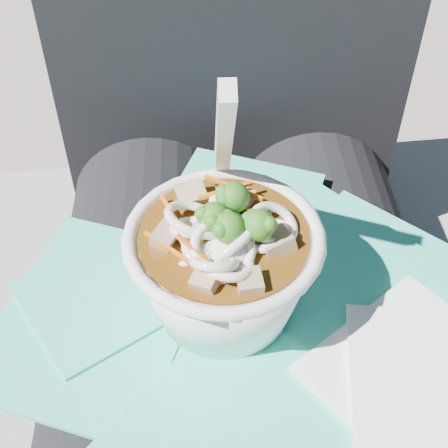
{
  "coord_description": "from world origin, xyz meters",
  "views": [
    {
      "loc": [
        -0.03,
        -0.27,
        0.96
      ],
      "look_at": [
        -0.02,
        0.0,
        0.68
      ],
      "focal_mm": 50.0,
      "sensor_mm": 36.0,
      "label": 1
    }
  ],
  "objects_px": {
    "stone_ledge": "(234,396)",
    "plastic_bag": "(253,322)",
    "lap": "(249,380)",
    "person_body": "(242,272)",
    "udon_bowl": "(224,261)"
  },
  "relations": [
    {
      "from": "stone_ledge",
      "to": "plastic_bag",
      "type": "xyz_separation_m",
      "value": [
        -0.0,
        -0.16,
        0.38
      ]
    },
    {
      "from": "lap",
      "to": "plastic_bag",
      "type": "height_order",
      "value": "plastic_bag"
    },
    {
      "from": "person_body",
      "to": "udon_bowl",
      "type": "distance_m",
      "value": 0.15
    },
    {
      "from": "lap",
      "to": "plastic_bag",
      "type": "xyz_separation_m",
      "value": [
        -0.0,
        -0.01,
        0.09
      ]
    },
    {
      "from": "stone_ledge",
      "to": "lap",
      "type": "distance_m",
      "value": 0.33
    },
    {
      "from": "stone_ledge",
      "to": "udon_bowl",
      "type": "relative_size",
      "value": 5.39
    },
    {
      "from": "plastic_bag",
      "to": "lap",
      "type": "bearing_deg",
      "value": 88.26
    },
    {
      "from": "stone_ledge",
      "to": "plastic_bag",
      "type": "bearing_deg",
      "value": -90.08
    },
    {
      "from": "stone_ledge",
      "to": "plastic_bag",
      "type": "height_order",
      "value": "plastic_bag"
    },
    {
      "from": "stone_ledge",
      "to": "person_body",
      "type": "height_order",
      "value": "person_body"
    },
    {
      "from": "stone_ledge",
      "to": "lap",
      "type": "height_order",
      "value": "lap"
    },
    {
      "from": "plastic_bag",
      "to": "udon_bowl",
      "type": "bearing_deg",
      "value": 153.84
    },
    {
      "from": "lap",
      "to": "person_body",
      "type": "xyz_separation_m",
      "value": [
        0.0,
        0.09,
        0.03
      ]
    },
    {
      "from": "lap",
      "to": "person_body",
      "type": "relative_size",
      "value": 0.49
    },
    {
      "from": "lap",
      "to": "plastic_bag",
      "type": "distance_m",
      "value": 0.09
    }
  ]
}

